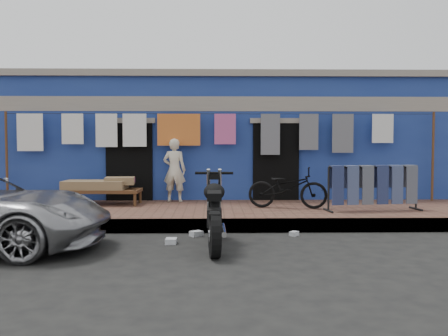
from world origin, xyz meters
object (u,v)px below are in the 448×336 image
at_px(seated_person, 174,170).
at_px(charpoy, 103,192).
at_px(motorcycle, 214,211).
at_px(bicycle, 288,183).
at_px(jeans_rack, 373,187).

height_order(seated_person, charpoy, seated_person).
bearing_deg(motorcycle, charpoy, 125.81).
bearing_deg(bicycle, seated_person, 76.11).
bearing_deg(seated_person, motorcycle, 113.65).
distance_m(seated_person, jeans_rack, 4.46).
distance_m(seated_person, charpoy, 1.69).
height_order(seated_person, bicycle, seated_person).
height_order(seated_person, motorcycle, seated_person).
height_order(seated_person, jeans_rack, seated_person).
xyz_separation_m(seated_person, charpoy, (-1.54, -0.52, -0.45)).
bearing_deg(bicycle, motorcycle, 162.38).
bearing_deg(charpoy, bicycle, -9.62).
xyz_separation_m(bicycle, motorcycle, (-1.55, -2.72, -0.20)).
relative_size(seated_person, jeans_rack, 0.73).
relative_size(seated_person, motorcycle, 0.83).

